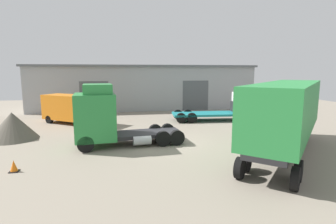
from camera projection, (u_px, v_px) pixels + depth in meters
name	position (u px, v px, depth m)	size (l,w,h in m)	color
ground_plane	(167.00, 142.00, 17.39)	(60.00, 60.00, 0.00)	gray
warehouse_building	(144.00, 86.00, 34.47)	(27.54, 8.45, 5.45)	#93999E
tractor_unit_green	(104.00, 117.00, 16.31)	(6.86, 3.16, 3.90)	#28843D
container_trailer_green	(287.00, 109.00, 14.44)	(9.30, 9.85, 4.05)	#28843D
flatbed_truck_white	(233.00, 107.00, 25.31)	(8.14, 2.95, 2.67)	silver
delivery_van_orange	(74.00, 108.00, 23.47)	(5.80, 4.97, 2.58)	orange
gravel_pile	(12.00, 126.00, 18.07)	(3.32, 3.32, 1.89)	#565147
traffic_cone	(14.00, 166.00, 12.24)	(0.40, 0.40, 0.55)	black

